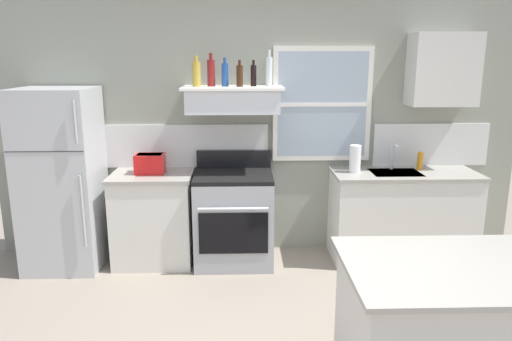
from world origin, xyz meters
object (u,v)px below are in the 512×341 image
at_px(stove_range, 234,217).
at_px(kitchen_island, 464,339).
at_px(bottle_brown_stout, 240,75).
at_px(bottle_champagne_gold_foil, 197,74).
at_px(bottle_clear_tall, 269,71).
at_px(refrigerator, 62,180).
at_px(bottle_blue_liqueur, 225,74).
at_px(toaster, 150,163).
at_px(paper_towel_roll, 355,159).
at_px(dish_soap_bottle, 420,161).
at_px(bottle_balsamic_dark, 254,75).
at_px(bottle_red_label_wine, 211,72).

xyz_separation_m(stove_range, kitchen_island, (1.34, -2.15, -0.01)).
relative_size(bottle_brown_stout, kitchen_island, 0.18).
bearing_deg(bottle_champagne_gold_foil, bottle_clear_tall, 0.85).
relative_size(refrigerator, bottle_clear_tall, 5.11).
height_order(bottle_champagne_gold_foil, bottle_clear_tall, bottle_clear_tall).
xyz_separation_m(stove_range, bottle_clear_tall, (0.35, 0.11, 1.42)).
bearing_deg(stove_range, bottle_clear_tall, 17.25).
bearing_deg(bottle_blue_liqueur, toaster, -175.34).
bearing_deg(paper_towel_roll, bottle_blue_liqueur, 176.37).
relative_size(paper_towel_roll, dish_soap_bottle, 1.50).
bearing_deg(bottle_brown_stout, toaster, -178.83).
relative_size(toaster, stove_range, 0.27).
bearing_deg(stove_range, refrigerator, -179.20).
relative_size(bottle_balsamic_dark, dish_soap_bottle, 1.37).
bearing_deg(bottle_champagne_gold_foil, kitchen_island, -53.08).
bearing_deg(bottle_blue_liqueur, stove_range, -58.34).
bearing_deg(bottle_balsamic_dark, paper_towel_roll, -5.96).
bearing_deg(kitchen_island, bottle_red_label_wine, 124.27).
bearing_deg(bottle_blue_liqueur, bottle_red_label_wine, 175.71).
distance_m(bottle_red_label_wine, bottle_brown_stout, 0.28).
bearing_deg(bottle_clear_tall, bottle_balsamic_dark, 167.23).
bearing_deg(kitchen_island, bottle_champagne_gold_foil, 126.92).
relative_size(bottle_champagne_gold_foil, bottle_balsamic_dark, 1.17).
bearing_deg(bottle_balsamic_dark, toaster, -175.27).
relative_size(bottle_blue_liqueur, bottle_brown_stout, 1.09).
relative_size(bottle_champagne_gold_foil, bottle_red_label_wine, 0.92).
height_order(bottle_champagne_gold_foil, paper_towel_roll, bottle_champagne_gold_foil).
bearing_deg(dish_soap_bottle, toaster, -178.30).
xyz_separation_m(stove_range, bottle_balsamic_dark, (0.20, 0.14, 1.38)).
height_order(bottle_balsamic_dark, kitchen_island, bottle_balsamic_dark).
distance_m(bottle_blue_liqueur, bottle_balsamic_dark, 0.27).
distance_m(bottle_balsamic_dark, bottle_clear_tall, 0.16).
bearing_deg(toaster, bottle_red_label_wine, 6.58).
bearing_deg(paper_towel_roll, kitchen_island, -86.11).
xyz_separation_m(refrigerator, stove_range, (1.65, 0.02, -0.41)).
bearing_deg(toaster, bottle_balsamic_dark, 4.73).
relative_size(stove_range, paper_towel_roll, 4.04).
distance_m(refrigerator, stove_range, 1.70).
distance_m(bottle_champagne_gold_foil, bottle_blue_liqueur, 0.27).
height_order(bottle_champagne_gold_foil, bottle_brown_stout, bottle_champagne_gold_foil).
relative_size(stove_range, bottle_blue_liqueur, 4.03).
relative_size(toaster, bottle_blue_liqueur, 1.10).
height_order(toaster, bottle_clear_tall, bottle_clear_tall).
xyz_separation_m(bottle_brown_stout, bottle_balsamic_dark, (0.13, 0.07, -0.00)).
height_order(bottle_blue_liqueur, bottle_clear_tall, bottle_clear_tall).
bearing_deg(bottle_champagne_gold_foil, stove_range, -15.98).
bearing_deg(refrigerator, bottle_balsamic_dark, 5.08).
distance_m(bottle_red_label_wine, kitchen_island, 3.09).
bearing_deg(stove_range, toaster, 175.96).
xyz_separation_m(bottle_red_label_wine, dish_soap_bottle, (2.08, 0.01, -0.88)).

